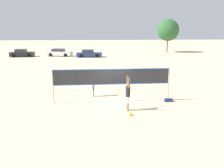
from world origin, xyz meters
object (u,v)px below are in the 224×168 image
at_px(player_spiker, 128,93).
at_px(parked_car_mid, 59,53).
at_px(gear_bag, 168,100).
at_px(volleyball_net, 112,78).
at_px(player_blocker, 93,82).
at_px(volleyball, 130,114).
at_px(parked_car_far, 89,54).
at_px(parked_car_near, 22,53).
at_px(tree_left_cluster, 168,30).

xyz_separation_m(player_spiker, parked_car_mid, (-8.48, 30.37, -0.50)).
distance_m(player_spiker, gear_bag, 3.59).
xyz_separation_m(volleyball_net, gear_bag, (3.94, -0.30, -1.58)).
distance_m(player_spiker, player_blocker, 3.77).
relative_size(volleyball_net, volleyball, 38.10).
bearing_deg(player_blocker, parked_car_far, -178.51).
height_order(volleyball, parked_car_mid, parked_car_mid).
xyz_separation_m(volleyball, parked_car_mid, (-8.49, 31.23, 0.54)).
relative_size(player_spiker, parked_car_far, 0.46).
height_order(gear_bag, parked_car_near, parked_car_near).
xyz_separation_m(volleyball_net, parked_car_near, (-14.48, 28.09, -1.04)).
relative_size(player_spiker, player_blocker, 1.06).
xyz_separation_m(player_spiker, gear_bag, (3.12, 1.44, -1.04)).
height_order(parked_car_far, tree_left_cluster, tree_left_cluster).
bearing_deg(volleyball, player_spiker, 91.23).
relative_size(volleyball_net, gear_bag, 14.66).
distance_m(parked_car_mid, parked_car_far, 6.08).
bearing_deg(player_blocker, parked_car_near, -153.68).
bearing_deg(parked_car_mid, parked_car_far, -6.67).
height_order(volleyball_net, volleyball, volleyball_net).
xyz_separation_m(volleyball_net, volleyball, (0.84, -2.60, -1.58)).
xyz_separation_m(volleyball_net, player_spiker, (0.82, -1.74, -0.54)).
bearing_deg(player_blocker, player_spiker, 33.72).
bearing_deg(player_blocker, volleyball_net, 42.50).
bearing_deg(player_spiker, volleyball, -178.77).
height_order(player_spiker, gear_bag, player_spiker).
xyz_separation_m(volleyball, tree_left_cluster, (14.82, 37.02, 4.78)).
bearing_deg(parked_car_far, gear_bag, -75.70).
bearing_deg(tree_left_cluster, parked_car_near, -168.16).
height_order(player_spiker, player_blocker, player_spiker).
bearing_deg(tree_left_cluster, parked_car_far, -156.03).
height_order(player_blocker, gear_bag, player_blocker).
distance_m(player_spiker, volleyball, 1.35).
height_order(volleyball, parked_car_far, parked_car_far).
height_order(gear_bag, parked_car_far, parked_car_far).
xyz_separation_m(volleyball, parked_car_far, (-2.76, 29.20, 0.51)).
bearing_deg(player_spiker, parked_car_far, 5.53).
xyz_separation_m(player_spiker, parked_car_far, (-2.75, 28.34, -0.53)).
distance_m(gear_bag, parked_car_far, 27.53).
distance_m(player_spiker, parked_car_mid, 31.53).
xyz_separation_m(player_spiker, parked_car_near, (-15.30, 29.84, -0.50)).
distance_m(volleyball_net, player_spiker, 2.00).
relative_size(volleyball_net, parked_car_mid, 1.60).
xyz_separation_m(player_spiker, tree_left_cluster, (14.84, 36.16, 3.74)).
distance_m(volleyball_net, volleyball, 3.16).
height_order(volleyball_net, player_blocker, volleyball_net).
xyz_separation_m(volleyball_net, parked_car_mid, (-7.66, 28.62, -1.04)).
relative_size(volleyball, gear_bag, 0.38).
distance_m(parked_car_near, tree_left_cluster, 31.09).
bearing_deg(volleyball_net, player_spiker, -64.88).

